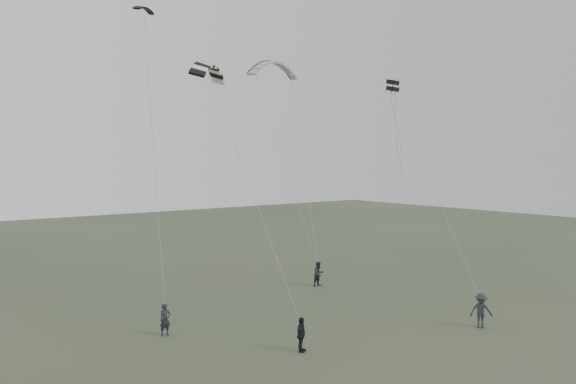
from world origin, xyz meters
TOP-DOWN VIEW (x-y plane):
  - ground at (0.00, 0.00)m, footprint 140.00×140.00m
  - flyer_left at (-7.11, 5.23)m, footprint 0.62×0.42m
  - flyer_right at (6.63, 8.95)m, footprint 0.89×0.72m
  - flyer_center at (-3.13, -1.00)m, footprint 1.03×0.85m
  - flyer_far at (6.94, -4.03)m, footprint 1.39×1.31m
  - kite_dark_small at (-5.63, 10.70)m, footprint 1.53×1.12m
  - kite_pale_large at (6.97, 14.87)m, footprint 4.42×1.27m
  - kite_striped at (-4.01, 5.98)m, footprint 3.42×3.05m
  - kite_box at (9.69, 4.86)m, footprint 0.81×0.91m

SIDE VIEW (x-z plane):
  - ground at x=0.00m, z-range 0.00..0.00m
  - flyer_center at x=-3.13m, z-range 0.00..1.65m
  - flyer_left at x=-7.11m, z-range 0.00..1.66m
  - flyer_right at x=6.63m, z-range 0.00..1.76m
  - flyer_far at x=6.94m, z-range 0.00..1.89m
  - kite_box at x=9.69m, z-range 13.69..14.54m
  - kite_striped at x=-4.01m, z-range 13.52..15.03m
  - kite_pale_large at x=6.97m, z-range 15.81..17.71m
  - kite_dark_small at x=-5.63m, z-range 17.78..18.36m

